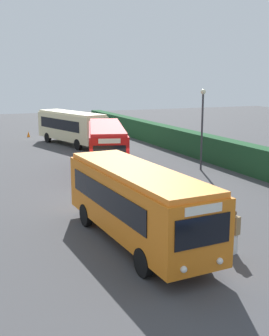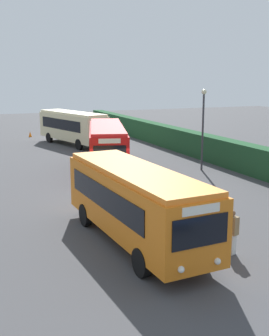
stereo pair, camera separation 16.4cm
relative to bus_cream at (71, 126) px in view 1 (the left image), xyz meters
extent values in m
plane|color=#424244|center=(17.12, -2.31, -1.85)|extent=(112.16, 112.16, 0.00)
cube|color=beige|center=(-0.01, 0.00, -0.07)|extent=(9.64, 4.74, 2.48)
cube|color=#F8E8B2|center=(-0.01, 0.00, 1.27)|extent=(9.32, 4.49, 0.20)
cube|color=black|center=(-0.61, 1.04, 0.23)|extent=(7.04, 2.01, 0.99)
cube|color=black|center=(0.02, -1.20, 0.23)|extent=(7.04, 2.01, 0.99)
cube|color=black|center=(4.52, 1.27, 0.23)|extent=(0.55, 1.83, 1.04)
cube|color=silver|center=(4.52, 1.27, 0.99)|extent=(0.38, 1.23, 0.28)
cylinder|color=black|center=(2.51, 1.79, -1.35)|extent=(1.04, 0.54, 1.00)
cylinder|color=black|center=(3.07, -0.23, -1.35)|extent=(1.04, 0.54, 1.00)
cylinder|color=black|center=(-3.08, 0.23, -1.35)|extent=(1.04, 0.54, 1.00)
cylinder|color=black|center=(-2.52, -1.80, -1.35)|extent=(1.04, 0.54, 1.00)
sphere|color=silver|center=(4.36, 1.88, -0.95)|extent=(0.22, 0.22, 0.22)
sphere|color=silver|center=(4.70, 0.66, -0.95)|extent=(0.22, 0.22, 0.22)
cube|color=red|center=(13.00, -0.99, -0.01)|extent=(9.97, 5.10, 2.58)
cube|color=red|center=(13.00, -0.99, 1.38)|extent=(9.64, 4.84, 0.20)
cube|color=black|center=(13.06, 0.23, 0.30)|extent=(7.25, 2.29, 1.03)
cube|color=black|center=(12.36, -2.02, 0.30)|extent=(7.25, 2.29, 1.03)
cube|color=black|center=(17.65, -2.43, 0.30)|extent=(0.60, 1.83, 1.09)
cube|color=silver|center=(17.65, -2.43, 1.10)|extent=(0.42, 1.23, 0.28)
cylinder|color=black|center=(16.19, -0.87, -1.35)|extent=(1.04, 0.56, 1.00)
cylinder|color=black|center=(15.56, -2.90, -1.35)|extent=(1.04, 0.56, 1.00)
cylinder|color=black|center=(10.44, 0.92, -1.35)|extent=(1.04, 0.56, 1.00)
cylinder|color=black|center=(9.81, -1.11, -1.35)|extent=(1.04, 0.56, 1.00)
sphere|color=silver|center=(17.86, -1.83, -0.95)|extent=(0.22, 0.22, 0.22)
sphere|color=silver|center=(17.48, -3.05, -0.95)|extent=(0.22, 0.22, 0.22)
cube|color=orange|center=(25.64, -4.22, -0.15)|extent=(9.14, 2.93, 2.32)
cube|color=orange|center=(25.64, -4.22, 1.11)|extent=(8.86, 2.72, 0.20)
cube|color=black|center=(25.27, -3.00, 0.13)|extent=(7.03, 0.42, 0.93)
cube|color=black|center=(25.40, -5.47, 0.13)|extent=(7.03, 0.42, 0.93)
cube|color=black|center=(30.15, -3.97, 0.13)|extent=(0.15, 2.00, 0.97)
cube|color=silver|center=(30.15, -3.97, 0.83)|extent=(0.11, 1.34, 0.28)
cylinder|color=black|center=(28.37, -2.94, -1.35)|extent=(1.01, 0.33, 1.00)
cylinder|color=black|center=(28.49, -5.18, -1.35)|extent=(1.01, 0.33, 1.00)
cylinder|color=black|center=(22.78, -3.25, -1.35)|extent=(1.01, 0.33, 1.00)
cylinder|color=black|center=(22.91, -5.49, -1.35)|extent=(1.01, 0.33, 1.00)
sphere|color=silver|center=(30.13, -3.30, -0.95)|extent=(0.22, 0.22, 0.22)
sphere|color=silver|center=(30.21, -4.64, -0.95)|extent=(0.22, 0.22, 0.22)
cube|color=silver|center=(28.07, -1.29, -1.46)|extent=(0.36, 0.30, 0.80)
cube|color=olive|center=(28.07, -1.29, -0.71)|extent=(0.53, 0.36, 0.70)
sphere|color=brown|center=(28.07, -1.29, -0.25)|extent=(0.22, 0.22, 0.22)
cube|color=#1E4A28|center=(17.12, 8.03, -0.86)|extent=(68.08, 1.24, 1.98)
cone|color=orange|center=(-7.43, -2.92, -1.55)|extent=(0.36, 0.36, 0.60)
cylinder|color=#38383D|center=(14.81, 5.55, 0.83)|extent=(0.14, 0.14, 5.36)
sphere|color=beige|center=(14.81, 5.55, 3.69)|extent=(0.36, 0.36, 0.36)
camera|label=1|loc=(40.62, -10.72, 4.74)|focal=45.81mm
camera|label=2|loc=(40.68, -10.57, 4.74)|focal=45.81mm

